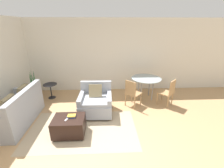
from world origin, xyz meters
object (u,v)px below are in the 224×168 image
object	(u,v)px
tv_remote_primary	(67,119)
dining_table	(146,81)
couch	(17,112)
book_stack	(72,116)
dining_chair_near_left	(132,92)
ottoman	(69,126)
side_table	(51,88)
dining_chair_near_right	(169,91)
potted_plant	(35,93)
armchair	(96,102)

from	to	relation	value
tv_remote_primary	dining_table	size ratio (longest dim) A/B	0.14
couch	tv_remote_primary	xyz separation A→B (m)	(1.46, -0.58, 0.12)
book_stack	dining_chair_near_left	distance (m)	2.06
tv_remote_primary	couch	bearing A→B (deg)	158.53
ottoman	side_table	xyz separation A→B (m)	(-1.09, 2.02, 0.14)
book_stack	dining_chair_near_left	size ratio (longest dim) A/B	0.23
book_stack	couch	bearing A→B (deg)	162.90
dining_chair_near_left	dining_chair_near_right	xyz separation A→B (m)	(1.18, 0.00, 0.00)
couch	dining_chair_near_left	xyz separation A→B (m)	(3.21, 0.74, 0.19)
book_stack	dining_chair_near_right	distance (m)	3.09
dining_table	potted_plant	bearing A→B (deg)	178.82
ottoman	dining_table	size ratio (longest dim) A/B	0.71
armchair	potted_plant	xyz separation A→B (m)	(-2.20, 0.98, -0.10)
potted_plant	dining_table	bearing A→B (deg)	-1.18
dining_chair_near_left	couch	bearing A→B (deg)	-166.95
potted_plant	tv_remote_primary	bearing A→B (deg)	-51.26
tv_remote_primary	side_table	world-z (taller)	side_table
book_stack	tv_remote_primary	world-z (taller)	book_stack
ottoman	dining_chair_near_left	distance (m)	2.16
tv_remote_primary	dining_chair_near_left	bearing A→B (deg)	37.04
book_stack	dining_chair_near_right	size ratio (longest dim) A/B	0.23
side_table	dining_chair_near_left	xyz separation A→B (m)	(2.81, -0.75, 0.14)
armchair	book_stack	bearing A→B (deg)	-119.41
couch	dining_table	xyz separation A→B (m)	(3.80, 1.33, 0.34)
potted_plant	side_table	bearing A→B (deg)	8.14
armchair	side_table	xyz separation A→B (m)	(-1.67, 1.06, 0.03)
ottoman	book_stack	bearing A→B (deg)	37.91
ottoman	dining_chair_near_right	bearing A→B (deg)	23.70
couch	tv_remote_primary	size ratio (longest dim) A/B	11.94
couch	side_table	world-z (taller)	couch
couch	armchair	world-z (taller)	couch
armchair	dining_chair_near_left	distance (m)	1.20
ottoman	side_table	distance (m)	2.30
tv_remote_primary	potted_plant	size ratio (longest dim) A/B	0.13
tv_remote_primary	dining_table	world-z (taller)	dining_table
dining_chair_near_right	ottoman	bearing A→B (deg)	-156.30
couch	dining_chair_near_right	bearing A→B (deg)	9.62
book_stack	potted_plant	distance (m)	2.55
potted_plant	dining_table	size ratio (longest dim) A/B	1.07
dining_table	dining_chair_near_right	xyz separation A→B (m)	(0.59, -0.59, -0.15)
ottoman	tv_remote_primary	world-z (taller)	tv_remote_primary
potted_plant	book_stack	bearing A→B (deg)	-48.27
potted_plant	dining_chair_near_left	size ratio (longest dim) A/B	1.23
potted_plant	dining_chair_near_left	world-z (taller)	potted_plant
book_stack	dining_chair_near_right	bearing A→B (deg)	23.31
side_table	dining_table	size ratio (longest dim) A/B	0.52
tv_remote_primary	side_table	bearing A→B (deg)	117.23
armchair	side_table	world-z (taller)	armchair
couch	ottoman	bearing A→B (deg)	-19.64
dining_table	dining_chair_near_left	xyz separation A→B (m)	(-0.59, -0.59, -0.15)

